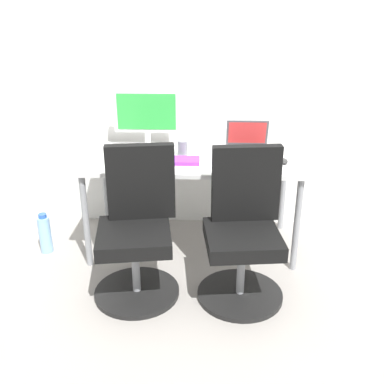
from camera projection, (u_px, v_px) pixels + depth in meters
ground_plane at (192, 244)px, 3.45m from camera, size 5.28×5.28×0.00m
back_wall at (195, 64)px, 3.36m from camera, size 4.40×0.04×2.60m
desk at (192, 166)px, 3.20m from camera, size 1.54×0.72×0.71m
office_chair_left at (137, 231)px, 2.76m from camera, size 0.54×0.54×0.94m
office_chair_right at (243, 233)px, 2.74m from camera, size 0.54×0.54×0.94m
water_bottle_on_floor at (45, 234)px, 3.30m from camera, size 0.09×0.09×0.31m
desktop_monitor at (147, 115)px, 3.30m from camera, size 0.48×0.18×0.43m
open_laptop at (248, 144)px, 3.28m from camera, size 0.31×0.29×0.22m
keyboard_by_monitor at (137, 169)px, 2.93m from camera, size 0.34×0.12×0.02m
keyboard_by_laptop at (134, 156)px, 3.17m from camera, size 0.34×0.12×0.02m
mouse_by_monitor at (220, 167)px, 2.94m from camera, size 0.06×0.10×0.03m
mouse_by_laptop at (284, 161)px, 3.05m from camera, size 0.06×0.10×0.03m
coffee_mug at (249, 163)px, 2.92m from camera, size 0.08×0.08×0.09m
pen_cup at (183, 148)px, 3.20m from camera, size 0.07×0.07×0.10m
notebook at (184, 161)px, 3.07m from camera, size 0.21×0.15×0.03m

